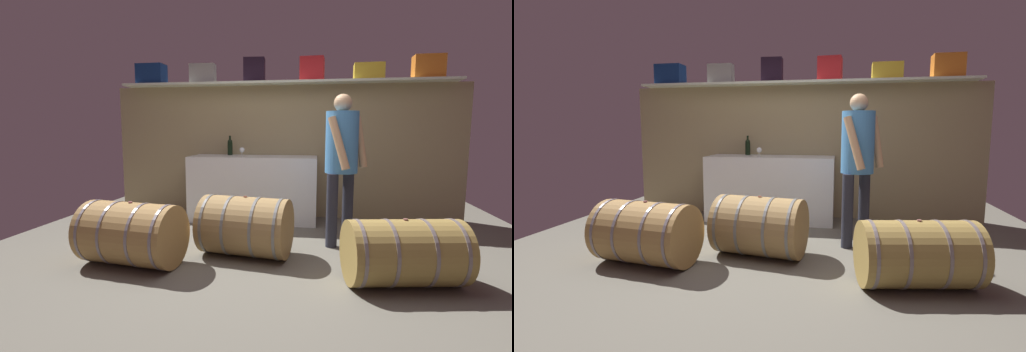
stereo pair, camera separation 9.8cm
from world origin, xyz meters
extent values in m
cube|color=#636155|center=(0.00, 0.55, -0.01)|extent=(6.29, 7.62, 0.02)
cube|color=#9C8D64|center=(0.00, 2.21, 0.96)|extent=(5.09, 0.10, 1.93)
cube|color=silver|center=(0.00, 2.06, 1.94)|extent=(4.68, 0.40, 0.03)
cube|color=navy|center=(-1.96, 2.06, 2.10)|extent=(0.40, 0.27, 0.29)
cube|color=gray|center=(-1.17, 2.06, 2.10)|extent=(0.37, 0.20, 0.28)
cube|color=black|center=(-0.40, 2.06, 2.13)|extent=(0.31, 0.25, 0.34)
cube|color=red|center=(0.41, 2.06, 2.12)|extent=(0.34, 0.30, 0.32)
cube|color=gold|center=(1.17, 2.06, 2.07)|extent=(0.40, 0.27, 0.22)
cube|color=orange|center=(1.93, 2.06, 2.11)|extent=(0.39, 0.26, 0.30)
cube|color=white|center=(-0.38, 1.84, 0.46)|extent=(1.78, 0.62, 0.92)
cylinder|color=black|center=(-0.76, 2.01, 1.01)|extent=(0.07, 0.07, 0.18)
sphere|color=black|center=(-0.76, 2.01, 1.11)|extent=(0.07, 0.07, 0.07)
cylinder|color=black|center=(-0.76, 2.01, 1.16)|extent=(0.03, 0.03, 0.08)
cylinder|color=white|center=(-0.50, 1.63, 0.92)|extent=(0.06, 0.06, 0.00)
cylinder|color=white|center=(-0.50, 1.63, 0.96)|extent=(0.01, 0.01, 0.07)
sphere|color=white|center=(-0.50, 1.63, 1.02)|extent=(0.07, 0.07, 0.07)
sphere|color=maroon|center=(-0.50, 1.63, 1.01)|extent=(0.04, 0.04, 0.04)
cylinder|color=#9A7A48|center=(-0.21, 0.37, 0.31)|extent=(0.98, 0.73, 0.60)
cylinder|color=slate|center=(-0.58, 0.43, 0.31)|extent=(0.12, 0.61, 0.62)
cylinder|color=slate|center=(-0.35, 0.39, 0.31)|extent=(0.12, 0.61, 0.62)
cylinder|color=slate|center=(-0.07, 0.35, 0.31)|extent=(0.12, 0.61, 0.62)
cylinder|color=slate|center=(0.16, 0.31, 0.31)|extent=(0.12, 0.61, 0.62)
cylinder|color=brown|center=(-0.21, 0.37, 0.62)|extent=(0.04, 0.04, 0.01)
cylinder|color=olive|center=(1.23, -0.14, 0.28)|extent=(1.02, 0.71, 0.55)
cylinder|color=slate|center=(0.84, -0.21, 0.28)|extent=(0.13, 0.56, 0.56)
cylinder|color=slate|center=(1.08, -0.17, 0.28)|extent=(0.13, 0.56, 0.56)
cylinder|color=slate|center=(1.37, -0.11, 0.28)|extent=(0.13, 0.56, 0.56)
cylinder|color=slate|center=(1.61, -0.07, 0.28)|extent=(0.13, 0.56, 0.56)
cylinder|color=#87564C|center=(1.23, -0.14, 0.56)|extent=(0.04, 0.04, 0.01)
cylinder|color=olive|center=(-1.24, -0.06, 0.30)|extent=(1.00, 0.72, 0.60)
cylinder|color=slate|center=(-1.62, -0.01, 0.30)|extent=(0.11, 0.61, 0.61)
cylinder|color=slate|center=(-1.38, -0.04, 0.30)|extent=(0.11, 0.61, 0.61)
cylinder|color=slate|center=(-1.09, -0.08, 0.30)|extent=(0.11, 0.61, 0.61)
cylinder|color=slate|center=(-0.85, -0.12, 0.30)|extent=(0.11, 0.61, 0.61)
cylinder|color=brown|center=(-1.24, -0.06, 0.61)|extent=(0.04, 0.04, 0.01)
cylinder|color=#282A37|center=(0.67, 0.79, 0.41)|extent=(0.12, 0.12, 0.82)
cylinder|color=#282A37|center=(0.86, 1.03, 0.41)|extent=(0.12, 0.12, 0.82)
cylinder|color=#4488CA|center=(0.77, 0.91, 1.15)|extent=(0.36, 0.36, 0.67)
sphere|color=tan|center=(0.77, 0.91, 1.58)|extent=(0.20, 0.20, 0.20)
cylinder|color=tan|center=(0.72, 0.69, 1.15)|extent=(0.27, 0.24, 0.56)
cylinder|color=tan|center=(0.97, 1.01, 1.15)|extent=(0.20, 0.18, 0.57)
camera|label=1|loc=(0.49, -3.23, 1.30)|focal=25.74mm
camera|label=2|loc=(0.59, -3.22, 1.30)|focal=25.74mm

